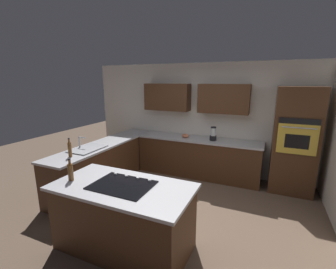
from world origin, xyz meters
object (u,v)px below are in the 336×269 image
Objects in this scene: sink_unit at (88,148)px; oil_bottle at (70,172)px; mixing_bowl at (185,136)px; wall_oven at (295,141)px; dish_soap_bottle at (70,149)px; blender at (213,135)px; cooktop at (122,185)px.

sink_unit is 2.27× the size of oil_bottle.
wall_oven is at bearing -178.97° from mixing_bowl.
dish_soap_bottle is (3.62, 2.17, -0.01)m from wall_oven.
wall_oven reaches higher than oil_bottle.
oil_bottle is at bearing 124.66° from sink_unit.
blender is 3.11m from oil_bottle.
wall_oven is 3.47m from cooktop.
cooktop is at bearing 52.06° from wall_oven.
dish_soap_bottle reaches higher than cooktop.
wall_oven is at bearing -127.94° from cooktop.
sink_unit is 1.87m from cooktop.
blender is 1.00× the size of oil_bottle.
mixing_bowl is at bearing -0.00° from blender.
sink_unit is 1.47m from oil_bottle.
blender reaches higher than mixing_bowl.
wall_oven is at bearing -134.60° from oil_bottle.
mixing_bowl is 2.53m from dish_soap_bottle.
sink_unit is 0.92× the size of cooktop.
blender is (-2.08, -1.64, 0.11)m from sink_unit.
blender reaches higher than cooktop.
wall_oven reaches higher than sink_unit.
mixing_bowl is 2.91m from oil_bottle.
blender is at bearing -101.19° from cooktop.
blender reaches higher than sink_unit.
cooktop is at bearing 92.48° from mixing_bowl.
wall_oven is 12.72× the size of mixing_bowl.
sink_unit is at bearing -83.05° from dish_soap_bottle.
mixing_bowl is at bearing 1.03° from wall_oven.
wall_oven is 4.22m from dish_soap_bottle.
cooktop is 1.60m from dish_soap_bottle.
mixing_bowl is (0.12, -2.70, 0.04)m from cooktop.
sink_unit is 0.50m from dish_soap_bottle.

